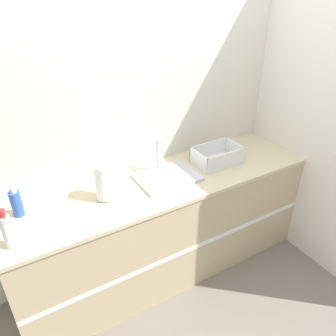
# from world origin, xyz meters

# --- Properties ---
(ground_plane) EXTENTS (12.00, 12.00, 0.00)m
(ground_plane) POSITION_xyz_m (0.00, 0.00, 0.00)
(ground_plane) COLOR slate
(wall_back) EXTENTS (4.88, 0.06, 2.60)m
(wall_back) POSITION_xyz_m (0.00, 0.68, 1.30)
(wall_back) COLOR beige
(wall_back) RESTS_ON ground_plane
(wall_right) EXTENTS (0.06, 2.65, 2.60)m
(wall_right) POSITION_xyz_m (1.27, 0.32, 1.30)
(wall_right) COLOR silver
(wall_right) RESTS_ON ground_plane
(counter_cabinet) EXTENTS (2.50, 0.67, 0.94)m
(counter_cabinet) POSITION_xyz_m (0.00, 0.32, 0.47)
(counter_cabinet) COLOR tan
(counter_cabinet) RESTS_ON ground_plane
(sink) EXTENTS (0.48, 0.35, 0.28)m
(sink) POSITION_xyz_m (0.03, 0.34, 0.96)
(sink) COLOR silver
(sink) RESTS_ON counter_cabinet
(paper_towel_roll) EXTENTS (0.12, 0.12, 0.27)m
(paper_towel_roll) POSITION_xyz_m (-0.49, 0.32, 1.07)
(paper_towel_roll) COLOR #4C4C51
(paper_towel_roll) RESTS_ON counter_cabinet
(dish_rack) EXTENTS (0.39, 0.25, 0.14)m
(dish_rack) POSITION_xyz_m (0.53, 0.34, 0.99)
(dish_rack) COLOR white
(dish_rack) RESTS_ON counter_cabinet
(bottle_blue) EXTENTS (0.07, 0.07, 0.22)m
(bottle_blue) POSITION_xyz_m (-1.05, 0.44, 1.03)
(bottle_blue) COLOR #2D56B7
(bottle_blue) RESTS_ON counter_cabinet
(bottle_white_spray) EXTENTS (0.06, 0.06, 0.27)m
(bottle_white_spray) POSITION_xyz_m (-1.14, 0.15, 1.05)
(bottle_white_spray) COLOR white
(bottle_white_spray) RESTS_ON counter_cabinet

